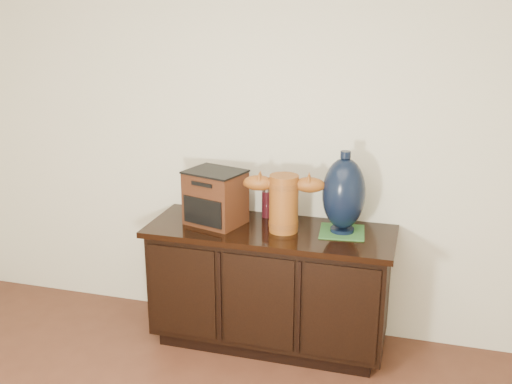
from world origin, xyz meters
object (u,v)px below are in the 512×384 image
(sideboard, at_px, (270,285))
(tv_radio, at_px, (215,197))
(lamp_base, at_px, (344,194))
(spray_can, at_px, (267,202))
(terracotta_vessel, at_px, (284,200))

(sideboard, relative_size, tv_radio, 3.77)
(tv_radio, height_order, lamp_base, lamp_base)
(sideboard, height_order, spray_can, spray_can)
(terracotta_vessel, xyz_separation_m, lamp_base, (0.33, 0.07, 0.04))
(tv_radio, relative_size, lamp_base, 0.82)
(lamp_base, bearing_deg, spray_can, 163.64)
(lamp_base, height_order, spray_can, lamp_base)
(sideboard, xyz_separation_m, terracotta_vessel, (0.08, -0.01, 0.56))
(terracotta_vessel, height_order, lamp_base, lamp_base)
(spray_can, bearing_deg, tv_radio, -143.98)
(spray_can, bearing_deg, lamp_base, -16.36)
(terracotta_vessel, xyz_separation_m, tv_radio, (-0.42, 0.02, -0.03))
(tv_radio, distance_m, lamp_base, 0.76)
(tv_radio, bearing_deg, spray_can, 52.68)
(lamp_base, bearing_deg, terracotta_vessel, -168.24)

